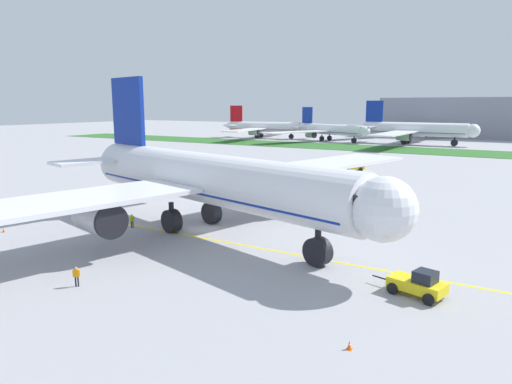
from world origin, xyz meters
The scene contains 14 objects.
ground_plane centered at (0.00, 0.00, 0.00)m, with size 600.00×600.00×0.00m, color #9E9EA3.
apron_taxi_line centered at (0.00, -3.13, 0.00)m, with size 280.00×0.36×0.01m, color yellow.
grass_median_strip centered at (0.00, 114.11, 0.05)m, with size 320.00×24.00×0.10m, color #2D6628.
airliner_foreground centered at (0.98, -0.80, 6.25)m, with size 50.73×80.47×18.43m.
pushback_tug centered at (26.57, -7.42, 0.99)m, with size 6.13×3.27×2.18m.
ground_crew_wingwalker_port centered at (2.04, -19.82, 1.02)m, with size 0.50×0.47×1.68m.
ground_crew_marshaller_front centered at (-7.80, -4.01, 1.03)m, with size 0.40×0.56×1.69m.
traffic_cone_near_nose centered at (-19.29, -13.24, 0.28)m, with size 0.36×0.36×0.58m.
traffic_cone_port_wing centered at (24.76, -17.92, 0.28)m, with size 0.36×0.36×0.58m.
service_truck_baggage_loader centered at (-1.51, 57.96, 1.50)m, with size 5.16×4.27×2.74m.
parked_airliner_far_left centered at (-72.16, 139.11, 4.90)m, with size 41.06×64.86×14.45m.
parked_airliner_far_centre centered at (-39.89, 137.76, 4.69)m, with size 38.80×62.56×13.83m.
parked_airliner_far_right centered at (-6.80, 138.97, 5.56)m, with size 46.56×72.99×16.40m.
terminal_building centered at (20.02, 188.21, 9.00)m, with size 102.61×20.00×18.00m, color gray.
Camera 1 is at (33.33, -43.35, 14.72)m, focal length 32.68 mm.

